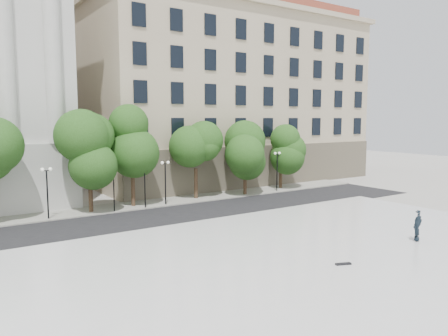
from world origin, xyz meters
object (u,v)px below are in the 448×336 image
at_px(traffic_light_west, 113,170).
at_px(person_lying, 417,237).
at_px(skateboard, 343,264).
at_px(traffic_light_east, 145,168).

bearing_deg(traffic_light_west, person_lying, -59.91).
bearing_deg(skateboard, person_lying, 24.37).
bearing_deg(person_lying, skateboard, 169.77).
distance_m(person_lying, skateboard, 7.31).
distance_m(traffic_light_west, traffic_light_east, 2.89).
distance_m(traffic_light_west, person_lying, 24.23).
distance_m(traffic_light_west, skateboard, 21.98).
height_order(traffic_light_east, person_lying, traffic_light_east).
relative_size(traffic_light_east, person_lying, 2.17).
relative_size(traffic_light_west, traffic_light_east, 1.00).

